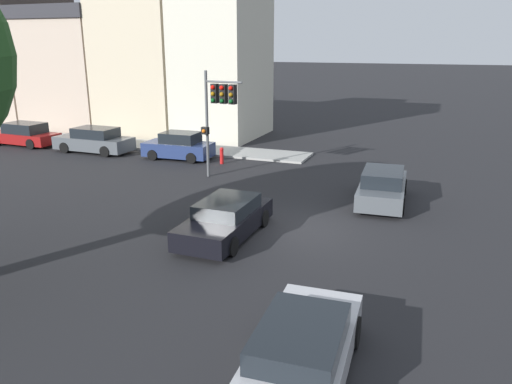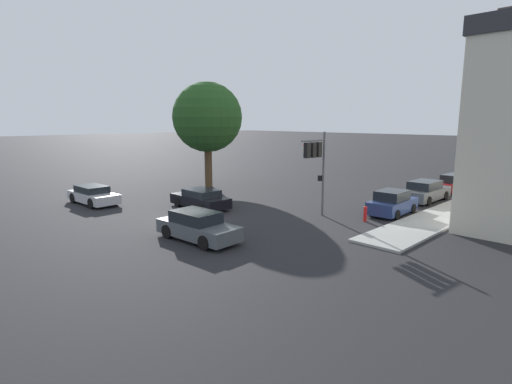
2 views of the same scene
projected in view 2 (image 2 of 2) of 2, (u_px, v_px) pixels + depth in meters
ground_plane at (187, 218)px, 24.26m from camera, size 300.00×300.00×0.00m
street_tree at (207, 118)px, 34.47m from camera, size 6.01×6.01×9.10m
traffic_signal at (315, 157)px, 23.81m from camera, size 0.56×2.14×5.15m
crossing_car_0 at (200, 199)px, 26.77m from camera, size 4.52×1.98×1.29m
crossing_car_1 at (93, 195)px, 28.13m from camera, size 4.62×2.05×1.29m
crossing_car_2 at (198, 226)px, 19.62m from camera, size 4.62×2.09×1.43m
parked_car_0 at (392, 203)px, 24.97m from camera, size 1.96×3.96×1.53m
parked_car_1 at (425, 191)px, 29.10m from camera, size 2.02×4.82×1.51m
parked_car_2 at (456, 184)px, 32.91m from camera, size 2.07×4.80×1.46m
parked_car_3 at (478, 177)px, 36.98m from camera, size 1.96×4.39×1.29m
parked_car_4 at (497, 171)px, 40.82m from camera, size 2.12×4.22×1.36m
parked_car_5 at (508, 167)px, 45.03m from camera, size 1.85×4.41×1.40m
fire_hydrant at (365, 213)px, 23.25m from camera, size 0.22×0.22×0.92m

